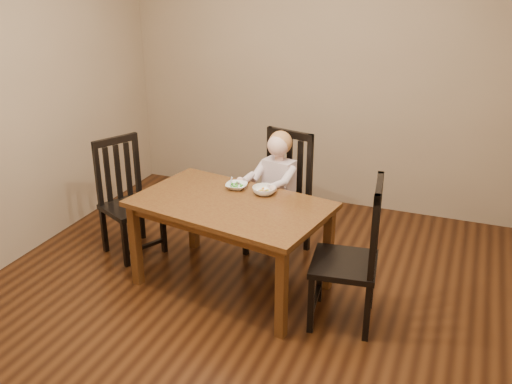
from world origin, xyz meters
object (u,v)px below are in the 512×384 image
at_px(dining_table, 231,212).
at_px(toddler, 278,182).
at_px(chair_right, 353,257).
at_px(chair_child, 281,197).
at_px(chair_left, 128,199).
at_px(bowl_veg, 264,191).
at_px(bowl_peas, 237,186).

bearing_deg(dining_table, toddler, 77.43).
bearing_deg(chair_right, chair_child, 37.22).
height_order(dining_table, chair_child, chair_child).
relative_size(chair_left, bowl_veg, 5.56).
bearing_deg(chair_left, chair_child, 137.42).
bearing_deg(toddler, chair_right, 149.42).
height_order(toddler, bowl_veg, toddler).
distance_m(dining_table, chair_child, 0.71).
bearing_deg(bowl_peas, chair_left, -177.60).
bearing_deg(toddler, bowl_veg, 107.35).
relative_size(chair_left, chair_right, 0.94).
xyz_separation_m(chair_left, bowl_peas, (0.98, 0.04, 0.25)).
relative_size(chair_right, toddler, 1.84).
bearing_deg(chair_right, bowl_peas, 62.05).
xyz_separation_m(toddler, bowl_peas, (-0.20, -0.37, 0.08)).
bearing_deg(chair_left, dining_table, 104.25).
distance_m(chair_child, toddler, 0.16).
bearing_deg(chair_child, bowl_veg, 105.35).
height_order(chair_left, chair_right, chair_right).
height_order(dining_table, chair_right, chair_right).
bearing_deg(chair_child, chair_right, 147.12).
bearing_deg(bowl_peas, chair_right, -20.75).
distance_m(chair_child, bowl_peas, 0.53).
distance_m(dining_table, bowl_veg, 0.31).
xyz_separation_m(dining_table, chair_child, (0.15, 0.68, -0.12)).
bearing_deg(toddler, chair_child, -90.00).
distance_m(chair_child, chair_right, 1.13).
height_order(dining_table, toddler, toddler).
bearing_deg(chair_child, toddler, 90.00).
xyz_separation_m(chair_child, bowl_peas, (-0.22, -0.42, 0.22)).
relative_size(dining_table, bowl_peas, 9.36).
xyz_separation_m(dining_table, bowl_veg, (0.17, 0.23, 0.11)).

